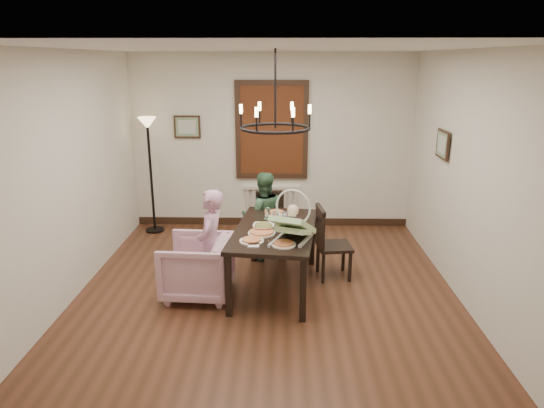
{
  "coord_description": "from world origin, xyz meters",
  "views": [
    {
      "loc": [
        0.18,
        -5.25,
        2.69
      ],
      "look_at": [
        0.06,
        0.22,
        1.05
      ],
      "focal_mm": 32.0,
      "sensor_mm": 36.0,
      "label": 1
    }
  ],
  "objects_px": {
    "armchair": "(197,267)",
    "floor_lamp": "(151,177)",
    "dining_table": "(275,235)",
    "chair_right": "(334,242)",
    "elderly_woman": "(211,254)",
    "baby_bouncer": "(293,223)",
    "seated_man": "(263,224)",
    "drinking_glass": "(275,218)",
    "chair_far": "(272,225)"
  },
  "relations": [
    {
      "from": "armchair",
      "to": "floor_lamp",
      "type": "relative_size",
      "value": 0.44
    },
    {
      "from": "dining_table",
      "to": "chair_right",
      "type": "distance_m",
      "value": 0.84
    },
    {
      "from": "floor_lamp",
      "to": "dining_table",
      "type": "bearing_deg",
      "value": -44.88
    },
    {
      "from": "elderly_woman",
      "to": "baby_bouncer",
      "type": "xyz_separation_m",
      "value": [
        0.93,
        -0.12,
        0.42
      ]
    },
    {
      "from": "floor_lamp",
      "to": "seated_man",
      "type": "bearing_deg",
      "value": -30.88
    },
    {
      "from": "elderly_woman",
      "to": "armchair",
      "type": "bearing_deg",
      "value": -89.68
    },
    {
      "from": "armchair",
      "to": "seated_man",
      "type": "relative_size",
      "value": 0.77
    },
    {
      "from": "drinking_glass",
      "to": "floor_lamp",
      "type": "xyz_separation_m",
      "value": [
        -1.99,
        1.79,
        0.07
      ]
    },
    {
      "from": "dining_table",
      "to": "drinking_glass",
      "type": "xyz_separation_m",
      "value": [
        0.0,
        0.19,
        0.15
      ]
    },
    {
      "from": "dining_table",
      "to": "chair_far",
      "type": "bearing_deg",
      "value": 100.6
    },
    {
      "from": "chair_far",
      "to": "baby_bouncer",
      "type": "xyz_separation_m",
      "value": [
        0.27,
        -1.37,
        0.51
      ]
    },
    {
      "from": "chair_far",
      "to": "elderly_woman",
      "type": "distance_m",
      "value": 1.42
    },
    {
      "from": "floor_lamp",
      "to": "baby_bouncer",
      "type": "bearing_deg",
      "value": -47.02
    },
    {
      "from": "chair_far",
      "to": "baby_bouncer",
      "type": "distance_m",
      "value": 1.48
    },
    {
      "from": "chair_far",
      "to": "floor_lamp",
      "type": "xyz_separation_m",
      "value": [
        -1.93,
        0.99,
        0.45
      ]
    },
    {
      "from": "chair_right",
      "to": "seated_man",
      "type": "distance_m",
      "value": 1.09
    },
    {
      "from": "chair_right",
      "to": "seated_man",
      "type": "bearing_deg",
      "value": 50.49
    },
    {
      "from": "chair_right",
      "to": "baby_bouncer",
      "type": "relative_size",
      "value": 1.58
    },
    {
      "from": "dining_table",
      "to": "elderly_woman",
      "type": "bearing_deg",
      "value": -154.01
    },
    {
      "from": "chair_right",
      "to": "floor_lamp",
      "type": "distance_m",
      "value": 3.23
    },
    {
      "from": "seated_man",
      "to": "baby_bouncer",
      "type": "height_order",
      "value": "baby_bouncer"
    },
    {
      "from": "seated_man",
      "to": "elderly_woman",
      "type": "bearing_deg",
      "value": 52.92
    },
    {
      "from": "chair_right",
      "to": "armchair",
      "type": "height_order",
      "value": "chair_right"
    },
    {
      "from": "baby_bouncer",
      "to": "drinking_glass",
      "type": "distance_m",
      "value": 0.62
    },
    {
      "from": "baby_bouncer",
      "to": "drinking_glass",
      "type": "relative_size",
      "value": 4.52
    },
    {
      "from": "chair_right",
      "to": "drinking_glass",
      "type": "distance_m",
      "value": 0.84
    },
    {
      "from": "elderly_woman",
      "to": "baby_bouncer",
      "type": "distance_m",
      "value": 1.03
    },
    {
      "from": "chair_right",
      "to": "seated_man",
      "type": "relative_size",
      "value": 0.92
    },
    {
      "from": "elderly_woman",
      "to": "drinking_glass",
      "type": "height_order",
      "value": "elderly_woman"
    },
    {
      "from": "seated_man",
      "to": "floor_lamp",
      "type": "distance_m",
      "value": 2.15
    },
    {
      "from": "floor_lamp",
      "to": "elderly_woman",
      "type": "bearing_deg",
      "value": -60.56
    },
    {
      "from": "seated_man",
      "to": "chair_far",
      "type": "bearing_deg",
      "value": -152.21
    },
    {
      "from": "seated_man",
      "to": "floor_lamp",
      "type": "height_order",
      "value": "floor_lamp"
    },
    {
      "from": "chair_right",
      "to": "baby_bouncer",
      "type": "xyz_separation_m",
      "value": [
        -0.54,
        -0.69,
        0.49
      ]
    },
    {
      "from": "drinking_glass",
      "to": "armchair",
      "type": "bearing_deg",
      "value": -155.09
    },
    {
      "from": "seated_man",
      "to": "baby_bouncer",
      "type": "distance_m",
      "value": 1.4
    },
    {
      "from": "armchair",
      "to": "elderly_woman",
      "type": "distance_m",
      "value": 0.26
    },
    {
      "from": "armchair",
      "to": "elderly_woman",
      "type": "bearing_deg",
      "value": 85.94
    },
    {
      "from": "dining_table",
      "to": "baby_bouncer",
      "type": "xyz_separation_m",
      "value": [
        0.2,
        -0.37,
        0.28
      ]
    },
    {
      "from": "dining_table",
      "to": "drinking_glass",
      "type": "relative_size",
      "value": 13.14
    },
    {
      "from": "chair_far",
      "to": "baby_bouncer",
      "type": "bearing_deg",
      "value": -88.29
    },
    {
      "from": "chair_right",
      "to": "baby_bouncer",
      "type": "height_order",
      "value": "baby_bouncer"
    },
    {
      "from": "dining_table",
      "to": "baby_bouncer",
      "type": "height_order",
      "value": "baby_bouncer"
    },
    {
      "from": "chair_far",
      "to": "baby_bouncer",
      "type": "height_order",
      "value": "baby_bouncer"
    },
    {
      "from": "elderly_woman",
      "to": "drinking_glass",
      "type": "xyz_separation_m",
      "value": [
        0.73,
        0.45,
        0.29
      ]
    },
    {
      "from": "floor_lamp",
      "to": "armchair",
      "type": "bearing_deg",
      "value": -63.9
    },
    {
      "from": "seated_man",
      "to": "floor_lamp",
      "type": "relative_size",
      "value": 0.57
    },
    {
      "from": "dining_table",
      "to": "seated_man",
      "type": "relative_size",
      "value": 1.69
    },
    {
      "from": "elderly_woman",
      "to": "baby_bouncer",
      "type": "relative_size",
      "value": 1.8
    },
    {
      "from": "elderly_woman",
      "to": "floor_lamp",
      "type": "bearing_deg",
      "value": -142.62
    }
  ]
}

